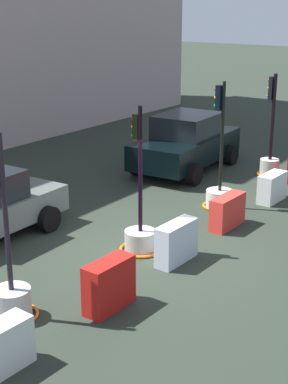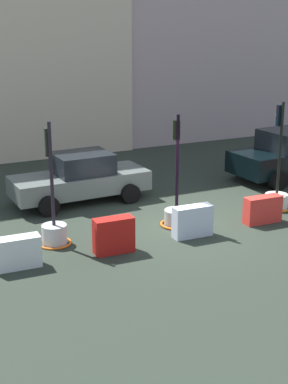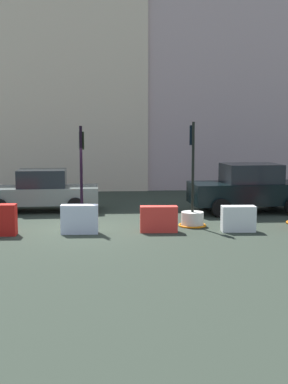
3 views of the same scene
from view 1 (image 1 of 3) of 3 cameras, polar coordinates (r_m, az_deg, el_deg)
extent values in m
plane|color=#283128|center=(12.72, 0.20, -5.92)|extent=(120.00, 120.00, 0.00)
cylinder|color=silver|center=(10.41, -12.81, -10.58)|extent=(0.66, 0.66, 0.53)
cylinder|color=black|center=(9.75, -13.47, -2.16)|extent=(0.09, 0.09, 2.72)
torus|color=orange|center=(10.52, -12.72, -11.71)|extent=(0.88, 0.88, 0.06)
cylinder|color=#B2AFA9|center=(12.71, -0.35, -4.80)|extent=(0.70, 0.70, 0.46)
cylinder|color=black|center=(12.17, -0.36, 2.13)|extent=(0.09, 0.09, 2.73)
cube|color=black|center=(12.03, -0.75, 6.39)|extent=(0.16, 0.15, 0.56)
sphere|color=red|center=(12.04, -1.02, 7.30)|extent=(0.09, 0.09, 0.09)
sphere|color=orange|center=(12.08, -1.02, 6.44)|extent=(0.09, 0.09, 0.09)
sphere|color=green|center=(12.12, -1.01, 5.58)|extent=(0.09, 0.09, 0.09)
torus|color=orange|center=(12.78, -0.35, -5.61)|extent=(0.93, 0.93, 0.07)
cylinder|color=silver|center=(15.49, 7.42, -0.65)|extent=(0.72, 0.72, 0.46)
cylinder|color=black|center=(15.04, 7.68, 5.34)|extent=(0.09, 0.09, 2.86)
cube|color=black|center=(14.88, 7.41, 9.18)|extent=(0.18, 0.17, 0.63)
sphere|color=red|center=(14.88, 7.11, 10.00)|extent=(0.10, 0.10, 0.10)
sphere|color=orange|center=(14.91, 7.08, 9.21)|extent=(0.10, 0.10, 0.10)
sphere|color=green|center=(14.94, 7.05, 8.42)|extent=(0.10, 0.10, 0.10)
torus|color=orange|center=(15.55, 7.39, -1.35)|extent=(0.89, 0.89, 0.06)
cylinder|color=beige|center=(18.60, 12.22, 2.39)|extent=(0.59, 0.59, 0.52)
cylinder|color=black|center=(18.24, 12.55, 7.17)|extent=(0.11, 0.11, 2.64)
cube|color=black|center=(18.14, 12.40, 9.93)|extent=(0.15, 0.13, 0.70)
sphere|color=red|center=(18.13, 12.22, 10.68)|extent=(0.09, 0.09, 0.09)
sphere|color=orange|center=(18.16, 12.17, 9.95)|extent=(0.09, 0.09, 0.09)
sphere|color=green|center=(18.20, 12.12, 9.22)|extent=(0.09, 0.09, 0.09)
torus|color=orange|center=(18.66, 12.18, 1.74)|extent=(0.76, 0.76, 0.07)
cube|color=red|center=(10.34, -3.46, -9.12)|extent=(1.03, 0.44, 0.92)
cube|color=silver|center=(12.12, 3.21, -4.98)|extent=(1.10, 0.40, 0.86)
cube|color=red|center=(14.09, 8.20, -1.92)|extent=(1.13, 0.41, 0.79)
cube|color=silver|center=(16.14, 12.48, 0.44)|extent=(1.03, 0.44, 0.78)
cylinder|color=black|center=(13.91, -9.40, -2.62)|extent=(0.63, 0.30, 0.62)
cube|color=black|center=(18.75, 4.15, 4.35)|extent=(4.47, 2.15, 0.78)
cube|color=black|center=(18.64, 4.29, 6.59)|extent=(2.13, 1.77, 0.70)
cylinder|color=black|center=(20.45, 3.45, 4.42)|extent=(0.68, 0.32, 0.66)
cylinder|color=black|center=(19.62, 8.54, 3.65)|extent=(0.68, 0.32, 0.66)
cylinder|color=black|center=(18.20, -0.64, 2.70)|extent=(0.68, 0.32, 0.66)
cylinder|color=black|center=(17.25, 4.93, 1.76)|extent=(0.68, 0.32, 0.66)
camera|label=2|loc=(6.77, 108.12, -1.35)|focal=52.79mm
camera|label=3|loc=(13.90, 75.15, -4.24)|focal=47.78mm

